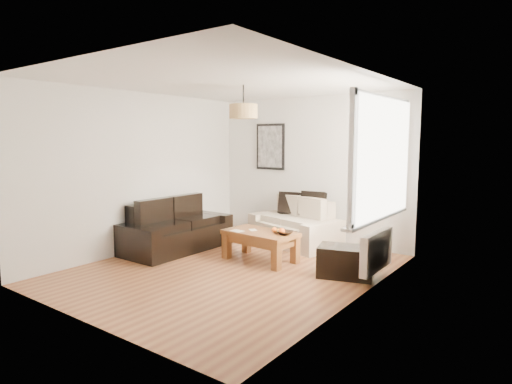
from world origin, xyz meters
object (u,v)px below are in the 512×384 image
Objects in this scene: coffee_table at (260,246)px; ottoman at (346,262)px; loveseat_cream at (295,223)px; sofa_leather at (177,226)px.

coffee_table is 1.54× the size of ottoman.
ottoman is at bearing -21.76° from loveseat_cream.
ottoman is (1.38, 0.06, -0.02)m from coffee_table.
ottoman is at bearing -83.06° from sofa_leather.
loveseat_cream is at bearing 142.93° from ottoman.
coffee_table is at bearing -69.65° from loveseat_cream.
coffee_table is (1.50, 0.28, -0.17)m from sofa_leather.
loveseat_cream reaches higher than coffee_table.
sofa_leather is (-1.40, -1.45, 0.01)m from loveseat_cream.
loveseat_cream is 0.85× the size of sofa_leather.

